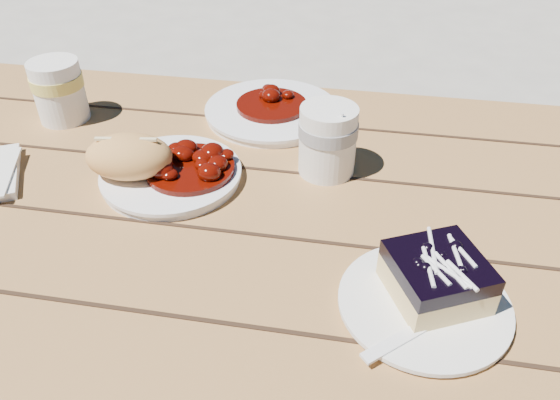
% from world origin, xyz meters
% --- Properties ---
extents(picnic_table, '(2.00, 1.55, 0.75)m').
position_xyz_m(picnic_table, '(0.00, -0.00, 0.59)').
color(picnic_table, brown).
rests_on(picnic_table, ground).
extents(main_plate, '(0.21, 0.21, 0.02)m').
position_xyz_m(main_plate, '(0.08, 0.03, 0.76)').
color(main_plate, white).
rests_on(main_plate, picnic_table).
extents(goulash_stew, '(0.14, 0.14, 0.04)m').
position_xyz_m(goulash_stew, '(0.11, 0.03, 0.79)').
color(goulash_stew, '#510A02').
rests_on(goulash_stew, main_plate).
extents(bread_roll, '(0.14, 0.11, 0.07)m').
position_xyz_m(bread_roll, '(0.03, 0.01, 0.80)').
color(bread_roll, '#DFA056').
rests_on(bread_roll, main_plate).
extents(dessert_plate, '(0.20, 0.20, 0.01)m').
position_xyz_m(dessert_plate, '(0.47, -0.17, 0.76)').
color(dessert_plate, white).
rests_on(dessert_plate, picnic_table).
extents(blueberry_cake, '(0.14, 0.14, 0.06)m').
position_xyz_m(blueberry_cake, '(0.48, -0.16, 0.79)').
color(blueberry_cake, '#EBCA80').
rests_on(blueberry_cake, dessert_plate).
extents(fork_dessert, '(0.14, 0.13, 0.00)m').
position_xyz_m(fork_dessert, '(0.45, -0.23, 0.76)').
color(fork_dessert, white).
rests_on(fork_dessert, dessert_plate).
extents(coffee_cup, '(0.09, 0.09, 0.11)m').
position_xyz_m(coffee_cup, '(0.32, 0.10, 0.81)').
color(coffee_cup, white).
rests_on(coffee_cup, picnic_table).
extents(second_plate, '(0.24, 0.24, 0.02)m').
position_xyz_m(second_plate, '(0.20, 0.27, 0.76)').
color(second_plate, white).
rests_on(second_plate, picnic_table).
extents(second_stew, '(0.13, 0.13, 0.04)m').
position_xyz_m(second_stew, '(0.20, 0.27, 0.79)').
color(second_stew, '#510A02').
rests_on(second_stew, second_plate).
extents(second_cup, '(0.09, 0.09, 0.11)m').
position_xyz_m(second_cup, '(-0.18, 0.19, 0.81)').
color(second_cup, white).
rests_on(second_cup, picnic_table).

